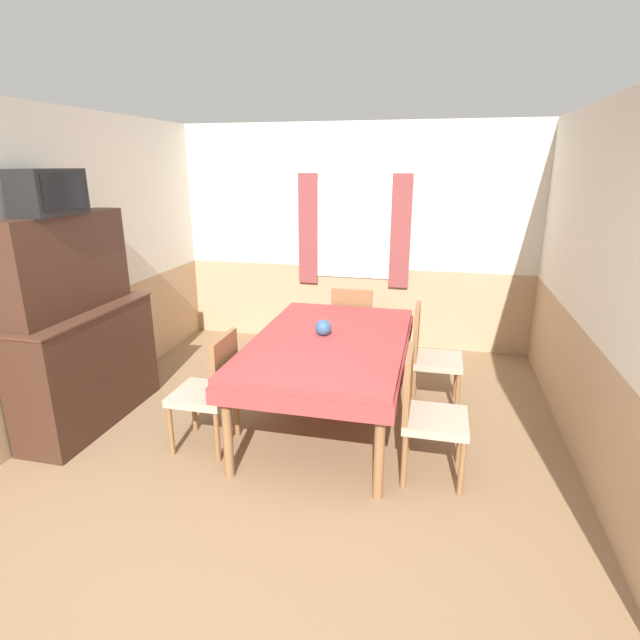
% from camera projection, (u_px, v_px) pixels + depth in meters
% --- Properties ---
extents(ground_plane, '(16.00, 16.00, 0.00)m').
position_uv_depth(ground_plane, '(231.00, 575.00, 2.72)').
color(ground_plane, '#846647').
extents(wall_back, '(4.56, 0.09, 2.60)m').
position_uv_depth(wall_back, '(354.00, 238.00, 5.92)').
color(wall_back, silver).
rests_on(wall_back, ground_plane).
extents(wall_left, '(0.05, 4.25, 2.60)m').
position_uv_depth(wall_left, '(92.00, 260.00, 4.57)').
color(wall_left, silver).
rests_on(wall_left, ground_plane).
extents(wall_right, '(0.05, 4.25, 2.60)m').
position_uv_depth(wall_right, '(594.00, 284.00, 3.65)').
color(wall_right, silver).
rests_on(wall_right, ground_plane).
extents(dining_table, '(1.25, 2.01, 0.78)m').
position_uv_depth(dining_table, '(329.00, 350.00, 4.12)').
color(dining_table, '#9E3838').
rests_on(dining_table, ground_plane).
extents(chair_right_near, '(0.44, 0.44, 0.93)m').
position_uv_depth(chair_right_near, '(426.00, 411.00, 3.46)').
color(chair_right_near, brown).
rests_on(chair_right_near, ground_plane).
extents(chair_right_far, '(0.44, 0.44, 0.93)m').
position_uv_depth(chair_right_far, '(430.00, 353.00, 4.52)').
color(chair_right_far, brown).
rests_on(chair_right_far, ground_plane).
extents(chair_left_near, '(0.44, 0.44, 0.93)m').
position_uv_depth(chair_left_near, '(211.00, 388.00, 3.82)').
color(chair_left_near, brown).
rests_on(chair_left_near, ground_plane).
extents(chair_head_window, '(0.44, 0.44, 0.93)m').
position_uv_depth(chair_head_window, '(353.00, 326.00, 5.27)').
color(chair_head_window, brown).
rests_on(chair_head_window, ground_plane).
extents(sideboard, '(0.46, 1.38, 1.77)m').
position_uv_depth(sideboard, '(83.00, 339.00, 4.15)').
color(sideboard, '#3D2319').
rests_on(sideboard, ground_plane).
extents(tv, '(0.29, 0.53, 0.34)m').
position_uv_depth(tv, '(48.00, 192.00, 3.68)').
color(tv, black).
rests_on(tv, sideboard).
extents(vase, '(0.13, 0.13, 0.13)m').
position_uv_depth(vase, '(323.00, 328.00, 4.13)').
color(vase, '#335684').
rests_on(vase, dining_table).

